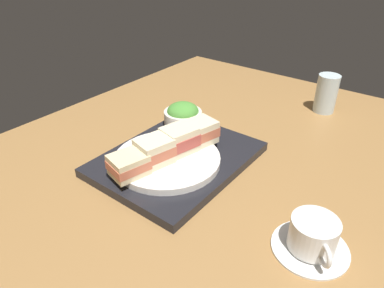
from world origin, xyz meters
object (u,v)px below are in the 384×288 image
Objects in this scene: salad_bowl at (183,115)px; sandwich_nearmost at (200,132)px; sandwich_inner_far at (154,151)px; sandwich_plate at (167,159)px; sandwich_farmost at (129,165)px; drinking_glass at (326,94)px; coffee_cup at (313,237)px; sandwich_inner_near at (178,140)px.

sandwich_nearmost is at bearing 58.10° from salad_bowl.
salad_bowl is (-19.14, -7.64, -1.35)cm from sandwich_inner_far.
sandwich_plate is 2.75× the size of sandwich_farmost.
drinking_glass reaches higher than sandwich_inner_far.
sandwich_nearmost is 0.89× the size of salad_bowl.
coffee_cup is (18.78, 42.92, -2.23)cm from salad_bowl.
sandwich_inner_near is 1.03× the size of sandwich_farmost.
salad_bowl is (-15.94, -8.27, 2.22)cm from sandwich_plate.
sandwich_farmost is (6.40, -1.26, -0.60)cm from sandwich_inner_far.
drinking_glass is at bearing 160.44° from sandwich_nearmost.
sandwich_inner_far reaches higher than sandwich_farmost.
sandwich_nearmost is 1.02× the size of sandwich_inner_far.
sandwich_nearmost is at bearing 168.85° from sandwich_inner_near.
sandwich_nearmost is 1.02× the size of sandwich_farmost.
drinking_glass is (-61.95, 18.97, -0.17)cm from sandwich_farmost.
sandwich_plate is 2.10× the size of drinking_glass.
salad_bowl is at bearing -152.56° from sandwich_plate.
sandwich_inner_near is 51.83cm from drinking_glass.
coffee_cup is (12.45, 32.75, -3.48)cm from sandwich_nearmost.
sandwich_farmost is at bearing -11.15° from sandwich_plate.
sandwich_inner_far is at bearing 168.85° from sandwich_farmost.
salad_bowl is at bearing -34.85° from drinking_glass.
sandwich_inner_far reaches higher than sandwich_plate.
sandwich_inner_far is (6.40, -1.26, -0.13)cm from sandwich_inner_near.
salad_bowl is 44.37cm from drinking_glass.
sandwich_inner_near is (6.40, -1.26, 0.23)cm from sandwich_nearmost.
sandwich_inner_far is at bearing -17.68° from drinking_glass.
sandwich_inner_near reaches higher than salad_bowl.
sandwich_plate is at bearing -18.07° from drinking_glass.
salad_bowl is at bearing -165.98° from sandwich_farmost.
sandwich_farmost is (12.81, -2.53, -0.72)cm from sandwich_inner_near.
drinking_glass reaches higher than sandwich_plate.
coffee_cup is 57.99cm from drinking_glass.
salad_bowl is at bearing -158.23° from sandwich_inner_far.
sandwich_inner_far is 1.00× the size of sandwich_farmost.
sandwich_inner_near is 1.02× the size of sandwich_inner_far.
sandwich_inner_near is at bearing 168.85° from sandwich_inner_far.
sandwich_farmost is 0.66× the size of coffee_cup.
sandwich_inner_near is at bearing -100.08° from coffee_cup.
sandwich_plate is at bearing -11.15° from sandwich_inner_near.
sandwich_nearmost is at bearing 168.85° from sandwich_plate.
sandwich_nearmost is (-9.61, 1.89, 3.47)cm from sandwich_plate.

